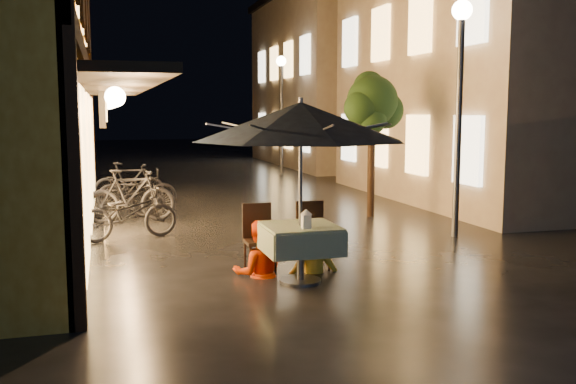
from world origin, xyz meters
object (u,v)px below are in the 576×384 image
object	(u,v)px
cafe_table	(300,239)
person_orange	(259,222)
streetlamp_near	(460,75)
bicycle_0	(128,214)
table_lantern	(306,218)
patio_umbrella	(301,122)
person_yellow	(313,222)

from	to	relation	value
cafe_table	person_orange	size ratio (longest dim) A/B	0.66
streetlamp_near	cafe_table	size ratio (longest dim) A/B	4.27
streetlamp_near	bicycle_0	distance (m)	6.41
table_lantern	bicycle_0	world-z (taller)	table_lantern
streetlamp_near	patio_umbrella	world-z (taller)	streetlamp_near
streetlamp_near	cafe_table	world-z (taller)	streetlamp_near
cafe_table	table_lantern	distance (m)	0.41
cafe_table	person_orange	world-z (taller)	person_orange
streetlamp_near	cafe_table	distance (m)	4.89
person_yellow	cafe_table	bearing A→B (deg)	57.54
patio_umbrella	bicycle_0	distance (m)	4.50
cafe_table	table_lantern	xyz separation A→B (m)	(0.00, -0.25, 0.33)
person_yellow	streetlamp_near	bearing A→B (deg)	-150.87
streetlamp_near	person_orange	bearing A→B (deg)	-157.33
streetlamp_near	person_orange	xyz separation A→B (m)	(-4.11, -1.72, -2.16)
patio_umbrella	table_lantern	world-z (taller)	patio_umbrella
cafe_table	patio_umbrella	size ratio (longest dim) A/B	0.35
person_yellow	table_lantern	bearing A→B (deg)	67.17
streetlamp_near	table_lantern	distance (m)	4.87
patio_umbrella	person_yellow	world-z (taller)	patio_umbrella
streetlamp_near	person_yellow	distance (m)	4.35
person_orange	person_yellow	bearing A→B (deg)	-175.91
table_lantern	person_orange	xyz separation A→B (m)	(-0.44, 0.79, -0.16)
streetlamp_near	patio_umbrella	xyz separation A→B (m)	(-3.67, -2.25, -0.77)
streetlamp_near	person_yellow	world-z (taller)	streetlamp_near
cafe_table	table_lantern	bearing A→B (deg)	-90.00
streetlamp_near	patio_umbrella	size ratio (longest dim) A/B	1.49
person_yellow	bicycle_0	distance (m)	3.95
patio_umbrella	person_orange	size ratio (longest dim) A/B	1.88
streetlamp_near	bicycle_0	world-z (taller)	streetlamp_near
cafe_table	table_lantern	world-z (taller)	table_lantern
person_yellow	bicycle_0	bearing A→B (deg)	-50.35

